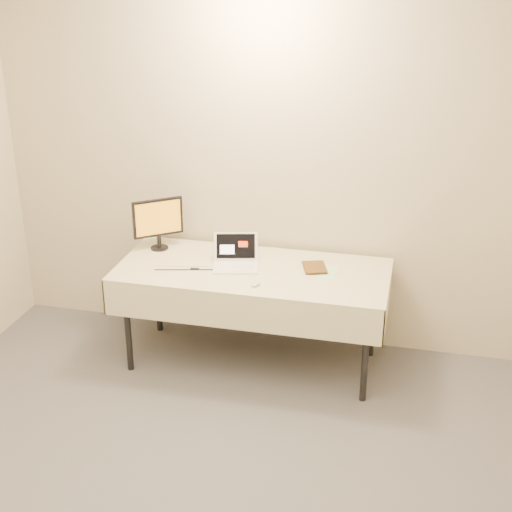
% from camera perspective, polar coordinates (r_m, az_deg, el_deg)
% --- Properties ---
extents(back_wall, '(4.00, 0.10, 2.70)m').
position_cam_1_polar(back_wall, '(5.08, 0.92, 7.35)').
color(back_wall, beige).
rests_on(back_wall, ground).
extents(table, '(1.86, 0.81, 0.74)m').
position_cam_1_polar(table, '(4.89, -0.28, -1.69)').
color(table, black).
rests_on(table, ground).
extents(laptop, '(0.36, 0.35, 0.20)m').
position_cam_1_polar(laptop, '(4.91, -1.64, -0.20)').
color(laptop, white).
rests_on(laptop, table).
extents(monitor, '(0.31, 0.24, 0.38)m').
position_cam_1_polar(monitor, '(5.17, -7.85, 2.87)').
color(monitor, black).
rests_on(monitor, table).
extents(book, '(0.15, 0.06, 0.20)m').
position_cam_1_polar(book, '(4.83, 3.86, 0.03)').
color(book, brown).
rests_on(book, table).
extents(alarm_clock, '(0.13, 0.08, 0.05)m').
position_cam_1_polar(alarm_clock, '(5.14, -1.45, 0.60)').
color(alarm_clock, black).
rests_on(alarm_clock, table).
extents(clicker, '(0.07, 0.10, 0.02)m').
position_cam_1_polar(clicker, '(4.63, -0.01, -2.25)').
color(clicker, silver).
rests_on(clicker, table).
extents(paper_form, '(0.11, 0.27, 0.00)m').
position_cam_1_polar(paper_form, '(4.83, 5.76, -1.37)').
color(paper_form, '#B9E9BA').
rests_on(paper_form, table).
extents(usb_dongle, '(0.06, 0.03, 0.01)m').
position_cam_1_polar(usb_dongle, '(4.87, -4.92, -1.03)').
color(usb_dongle, black).
rests_on(usb_dongle, table).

